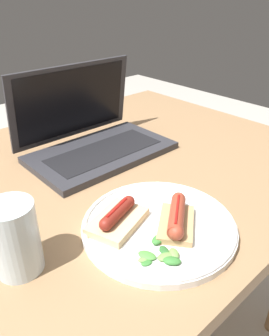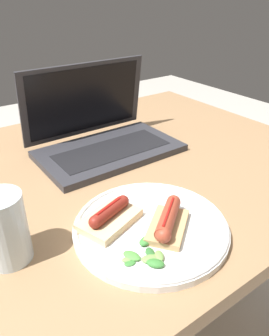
# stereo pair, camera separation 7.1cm
# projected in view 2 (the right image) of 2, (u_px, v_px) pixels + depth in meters

# --- Properties ---
(desk) EXTENTS (1.35, 0.88, 0.74)m
(desk) POSITION_uv_depth(u_px,v_px,m) (81.00, 202.00, 0.82)
(desk) COLOR #93704C
(desk) RESTS_ON ground_plane
(laptop) EXTENTS (0.38, 0.25, 0.23)m
(laptop) POSITION_uv_depth(u_px,v_px,m) (102.00, 136.00, 0.91)
(laptop) COLOR #2D2D33
(laptop) RESTS_ON desk
(plate) EXTENTS (0.29, 0.29, 0.02)m
(plate) POSITION_uv_depth(u_px,v_px,m) (151.00, 226.00, 0.61)
(plate) COLOR white
(plate) RESTS_ON desk
(sausage_toast_left) EXTENTS (0.12, 0.12, 0.04)m
(sausage_toast_left) POSITION_uv_depth(u_px,v_px,m) (168.00, 221.00, 0.59)
(sausage_toast_left) COLOR tan
(sausage_toast_left) RESTS_ON plate
(sausage_toast_middle) EXTENTS (0.13, 0.11, 0.04)m
(sausage_toast_middle) POSITION_uv_depth(u_px,v_px,m) (109.00, 217.00, 0.61)
(sausage_toast_middle) COLOR #D6B784
(sausage_toast_middle) RESTS_ON plate
(salad_pile) EXTENTS (0.08, 0.08, 0.01)m
(salad_pile) POSITION_uv_depth(u_px,v_px,m) (147.00, 255.00, 0.54)
(salad_pile) COLOR #387A33
(salad_pile) RESTS_ON plate
(drinking_glass) EXTENTS (0.08, 0.08, 0.12)m
(drinking_glass) POSITION_uv_depth(u_px,v_px,m) (4.00, 229.00, 0.53)
(drinking_glass) COLOR silver
(drinking_glass) RESTS_ON desk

